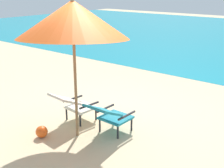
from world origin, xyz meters
name	(u,v)px	position (x,y,z in m)	size (l,w,h in m)	color
ground_plane	(190,78)	(0.00, 4.00, 0.00)	(40.00, 40.00, 0.00)	#CCB78E
lounge_chair_left	(74,104)	(-0.45, -0.39, 0.40)	(0.62, 0.92, 0.68)	silver
lounge_chair_right	(110,114)	(0.44, -0.34, 0.40)	(0.56, 0.88, 0.68)	teal
beach_umbrella_center	(73,20)	(0.00, -0.76, 2.13)	(2.65, 2.66, 2.52)	olive
beach_ball	(42,132)	(-0.46, -1.22, 0.11)	(0.22, 0.22, 0.22)	#EA5619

